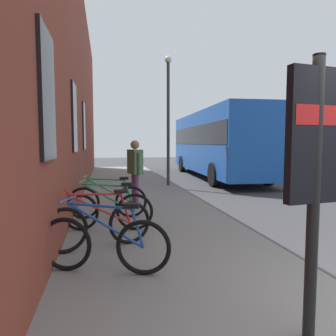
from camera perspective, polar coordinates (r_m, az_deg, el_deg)
name	(u,v)px	position (r m, az deg, el deg)	size (l,w,h in m)	color
ground	(240,206)	(9.10, 13.28, -6.94)	(60.00, 60.00, 0.00)	#38383A
sidewalk_pavement	(137,196)	(10.27, -5.75, -5.16)	(24.00, 3.50, 0.12)	gray
station_facade	(73,85)	(11.28, -17.23, 14.57)	(22.00, 0.65, 7.59)	brown
bicycle_far_end	(104,244)	(4.18, -11.75, -13.60)	(0.70, 1.69, 0.97)	black
bicycle_beside_lamp	(99,225)	(5.11, -12.70, -10.22)	(0.60, 1.73, 0.97)	black
bicycle_by_door	(108,211)	(6.09, -11.11, -7.77)	(0.50, 1.75, 0.97)	black
bicycle_end_of_row	(108,201)	(7.05, -11.12, -6.06)	(0.48, 1.77, 0.97)	black
transit_info_sign	(315,155)	(2.78, 25.72, 2.27)	(0.15, 0.56, 2.40)	black
city_bus	(217,141)	(16.33, 9.09, 5.00)	(10.62, 3.09, 3.35)	#1951B2
pedestrian_crossing_street	(135,166)	(8.25, -6.15, 0.36)	(0.64, 0.40, 1.76)	#723F72
street_lamp	(168,109)	(12.30, 0.04, 10.86)	(0.28, 0.28, 5.08)	#333338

